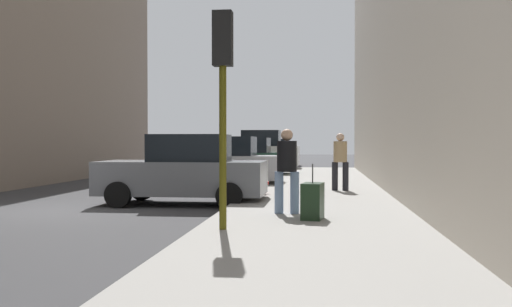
# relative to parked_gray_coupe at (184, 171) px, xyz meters

# --- Properties ---
(ground_plane) EXTENTS (120.00, 120.00, 0.00)m
(ground_plane) POSITION_rel_parked_gray_coupe_xyz_m (-2.65, -1.66, -0.85)
(ground_plane) COLOR #38383A
(sidewalk) EXTENTS (4.00, 40.00, 0.15)m
(sidewalk) POSITION_rel_parked_gray_coupe_xyz_m (3.35, -1.66, -0.77)
(sidewalk) COLOR gray
(sidewalk) RESTS_ON ground_plane
(parked_gray_coupe) EXTENTS (4.21, 2.07, 1.79)m
(parked_gray_coupe) POSITION_rel_parked_gray_coupe_xyz_m (0.00, 0.00, 0.00)
(parked_gray_coupe) COLOR slate
(parked_gray_coupe) RESTS_ON ground_plane
(parked_silver_sedan) EXTENTS (4.24, 2.14, 1.79)m
(parked_silver_sedan) POSITION_rel_parked_gray_coupe_xyz_m (-0.00, 5.96, 0.00)
(parked_silver_sedan) COLOR #B7BABF
(parked_silver_sedan) RESTS_ON ground_plane
(parked_dark_green_sedan) EXTENTS (4.26, 2.17, 1.79)m
(parked_dark_green_sedan) POSITION_rel_parked_gray_coupe_xyz_m (-0.00, 11.78, 0.00)
(parked_dark_green_sedan) COLOR #193828
(parked_dark_green_sedan) RESTS_ON ground_plane
(parked_white_van) EXTENTS (4.63, 2.12, 2.25)m
(parked_white_van) POSITION_rel_parked_gray_coupe_xyz_m (-0.00, 17.49, 0.18)
(parked_white_van) COLOR silver
(parked_white_van) RESTS_ON ground_plane
(parked_red_hatchback) EXTENTS (4.24, 2.13, 1.79)m
(parked_red_hatchback) POSITION_rel_parked_gray_coupe_xyz_m (-0.00, 23.90, 0.00)
(parked_red_hatchback) COLOR #B2191E
(parked_red_hatchback) RESTS_ON ground_plane
(fire_hydrant) EXTENTS (0.42, 0.22, 0.70)m
(fire_hydrant) POSITION_rel_parked_gray_coupe_xyz_m (1.80, 1.70, -0.35)
(fire_hydrant) COLOR red
(fire_hydrant) RESTS_ON sidewalk
(traffic_light) EXTENTS (0.32, 0.32, 3.60)m
(traffic_light) POSITION_rel_parked_gray_coupe_xyz_m (1.85, -4.92, 1.91)
(traffic_light) COLOR #514C0F
(traffic_light) RESTS_ON sidewalk
(pedestrian_in_jeans) EXTENTS (0.51, 0.43, 1.71)m
(pedestrian_in_jeans) POSITION_rel_parked_gray_coupe_xyz_m (2.78, -2.73, 0.26)
(pedestrian_in_jeans) COLOR #728CB2
(pedestrian_in_jeans) RESTS_ON sidewalk
(pedestrian_in_tan_coat) EXTENTS (0.53, 0.48, 1.71)m
(pedestrian_in_tan_coat) POSITION_rel_parked_gray_coupe_xyz_m (4.04, 2.92, 0.26)
(pedestrian_in_tan_coat) COLOR black
(pedestrian_in_tan_coat) RESTS_ON sidewalk
(rolling_suitcase) EXTENTS (0.45, 0.61, 1.04)m
(rolling_suitcase) POSITION_rel_parked_gray_coupe_xyz_m (3.31, -3.53, -0.36)
(rolling_suitcase) COLOR black
(rolling_suitcase) RESTS_ON sidewalk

